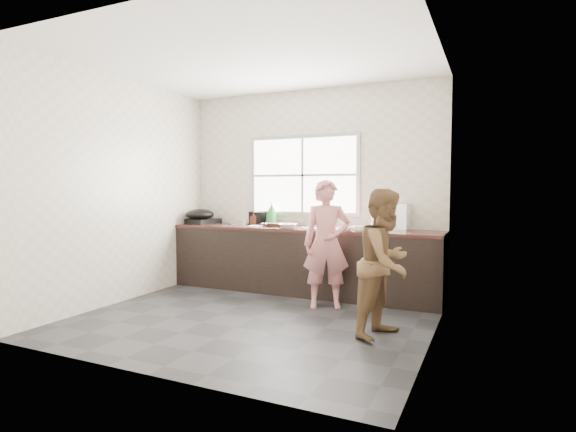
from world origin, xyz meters
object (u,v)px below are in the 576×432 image
at_px(glass_jar, 245,221).
at_px(pot_lid_left, 237,224).
at_px(bowl_mince, 288,226).
at_px(cutting_board, 281,224).
at_px(bottle_brown_tall, 253,219).
at_px(plate_food, 255,226).
at_px(burner, 201,221).
at_px(person_side, 386,263).
at_px(bowl_held, 346,228).
at_px(black_pot, 257,218).
at_px(woman, 327,248).
at_px(bottle_green, 272,213).
at_px(bottle_brown_short, 255,218).
at_px(pot_lid_right, 241,223).
at_px(dish_rack, 392,217).
at_px(bowl_crabs, 362,229).
at_px(wok, 200,214).

bearing_deg(glass_jar, pot_lid_left, 171.88).
relative_size(bowl_mince, glass_jar, 2.68).
xyz_separation_m(cutting_board, bottle_brown_tall, (-0.42, -0.02, 0.06)).
xyz_separation_m(plate_food, burner, (-1.05, 0.24, 0.02)).
distance_m(person_side, bowl_held, 1.30).
bearing_deg(black_pot, person_side, -34.77).
height_order(woman, bottle_green, woman).
relative_size(bottle_brown_short, burner, 0.39).
distance_m(bowl_held, pot_lid_right, 1.74).
height_order(cutting_board, plate_food, cutting_board).
relative_size(bottle_brown_tall, pot_lid_right, 0.63).
bearing_deg(dish_rack, pot_lid_right, -176.74).
distance_m(woman, bottle_brown_short, 1.60).
bearing_deg(bowl_crabs, burner, 173.43).
bearing_deg(dish_rack, bottle_brown_tall, -174.37).
relative_size(cutting_board, pot_lid_left, 2.01).
relative_size(bottle_brown_tall, glass_jar, 1.89).
distance_m(glass_jar, dish_rack, 2.05).
distance_m(black_pot, bottle_brown_tall, 0.13).
bearing_deg(bowl_held, black_pot, 163.17).
distance_m(bowl_mince, wok, 1.47).
bearing_deg(cutting_board, person_side, -38.71).
height_order(burner, pot_lid_left, burner).
height_order(woman, plate_food, woman).
distance_m(cutting_board, bowl_held, 1.07).
height_order(bottle_brown_tall, pot_lid_right, bottle_brown_tall).
relative_size(bowl_crabs, pot_lid_right, 0.65).
bearing_deg(dish_rack, bowl_held, -138.13).
relative_size(wok, pot_lid_right, 1.49).
distance_m(cutting_board, bottle_green, 0.23).
bearing_deg(bowl_crabs, wok, 176.14).
distance_m(bowl_mince, bottle_green, 0.56).
relative_size(bowl_held, plate_food, 1.00).
distance_m(woman, glass_jar, 1.60).
distance_m(bottle_brown_short, pot_lid_left, 0.27).
bearing_deg(bowl_held, wok, 175.82).
height_order(bottle_brown_tall, glass_jar, bottle_brown_tall).
bearing_deg(burner, dish_rack, 1.61).
distance_m(bottle_brown_tall, glass_jar, 0.14).
bearing_deg(pot_lid_right, bottle_brown_short, 13.20).
height_order(bowl_mince, black_pot, black_pot).
height_order(bowl_mince, pot_lid_right, bowl_mince).
relative_size(person_side, bowl_crabs, 7.78).
xyz_separation_m(bowl_held, bottle_green, (-1.19, 0.39, 0.13)).
bearing_deg(person_side, black_pot, 72.25).
bearing_deg(pot_lid_left, bottle_green, 7.33).
bearing_deg(bottle_green, bowl_crabs, -15.58).
bearing_deg(wok, burner, 120.78).
bearing_deg(wok, pot_lid_left, 16.70).
bearing_deg(pot_lid_left, bottle_brown_short, 27.19).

